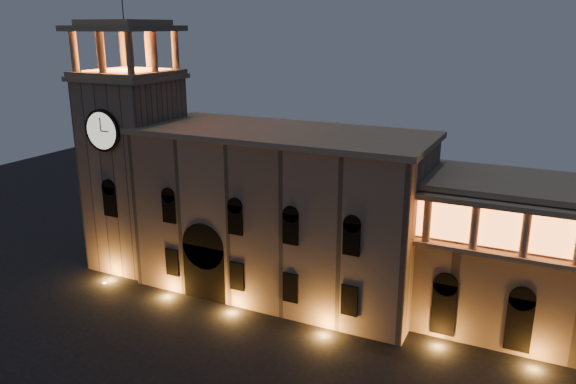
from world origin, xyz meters
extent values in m
cube|color=#876D58|center=(-2.00, 22.00, 8.50)|extent=(30.00, 12.00, 17.00)
cube|color=gray|center=(-2.00, 22.00, 17.30)|extent=(30.80, 12.80, 0.60)
cube|color=black|center=(-8.00, 16.60, 3.00)|extent=(5.00, 1.40, 6.00)
cylinder|color=black|center=(-8.00, 16.60, 6.00)|extent=(5.00, 1.40, 5.00)
cube|color=orange|center=(-8.00, 16.40, 2.80)|extent=(4.20, 0.20, 5.00)
cube|color=#876D58|center=(-20.50, 21.00, 11.00)|extent=(9.00, 9.00, 22.00)
cube|color=gray|center=(-20.50, 21.00, 22.25)|extent=(9.80, 9.80, 0.50)
cylinder|color=black|center=(-20.50, 16.32, 17.00)|extent=(4.60, 0.35, 4.60)
cylinder|color=beige|center=(-20.50, 16.18, 17.00)|extent=(4.00, 0.12, 4.00)
cube|color=gray|center=(-20.50, 21.00, 22.75)|extent=(9.40, 9.40, 0.50)
cube|color=orange|center=(-20.50, 21.00, 23.05)|extent=(6.80, 6.80, 0.15)
cylinder|color=gray|center=(-24.30, 17.20, 25.10)|extent=(0.76, 0.76, 4.20)
cylinder|color=gray|center=(-20.50, 17.20, 25.10)|extent=(0.76, 0.76, 4.20)
cylinder|color=gray|center=(-16.70, 17.20, 25.10)|extent=(0.76, 0.76, 4.20)
cylinder|color=gray|center=(-24.30, 24.80, 25.10)|extent=(0.76, 0.76, 4.20)
cylinder|color=gray|center=(-20.50, 24.80, 25.10)|extent=(0.76, 0.76, 4.20)
cylinder|color=gray|center=(-16.70, 24.80, 25.10)|extent=(0.76, 0.76, 4.20)
cylinder|color=gray|center=(-24.30, 21.00, 25.10)|extent=(0.76, 0.76, 4.20)
cylinder|color=gray|center=(-16.70, 21.00, 25.10)|extent=(0.76, 0.76, 4.20)
cube|color=gray|center=(-20.50, 21.00, 27.50)|extent=(9.80, 9.80, 0.60)
cube|color=gray|center=(-20.50, 21.00, 28.10)|extent=(7.50, 7.50, 0.60)
cylinder|color=black|center=(-20.50, 21.00, 30.40)|extent=(0.10, 0.10, 4.00)
cylinder|color=gray|center=(14.00, 18.50, 11.50)|extent=(0.70, 0.70, 4.00)
cylinder|color=gray|center=(18.00, 18.50, 11.50)|extent=(0.70, 0.70, 4.00)
cylinder|color=gray|center=(22.00, 18.50, 11.50)|extent=(0.70, 0.70, 4.00)
camera|label=1|loc=(23.13, -28.51, 27.70)|focal=35.00mm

